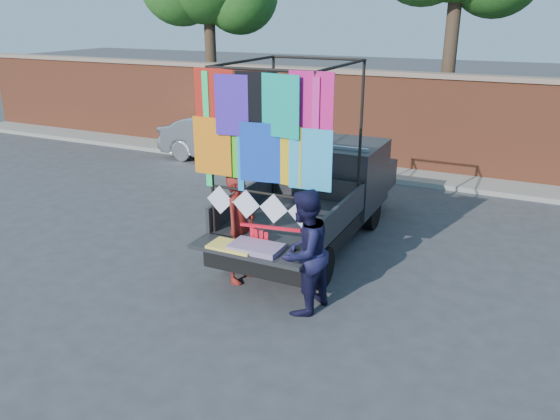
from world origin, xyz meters
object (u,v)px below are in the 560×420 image
at_px(sedan, 228,138).
at_px(woman, 240,228).
at_px(pickup_truck, 324,191).
at_px(man, 304,252).

distance_m(sedan, woman, 7.45).
bearing_deg(sedan, woman, -147.28).
bearing_deg(woman, sedan, 34.14).
xyz_separation_m(pickup_truck, man, (0.82, -2.88, 0.06)).
bearing_deg(man, pickup_truck, -152.94).
xyz_separation_m(pickup_truck, sedan, (-4.42, 3.88, -0.19)).
xyz_separation_m(sedan, woman, (3.96, -6.30, 0.23)).
relative_size(pickup_truck, sedan, 1.33).
height_order(pickup_truck, sedan, pickup_truck).
bearing_deg(man, sedan, -131.03).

